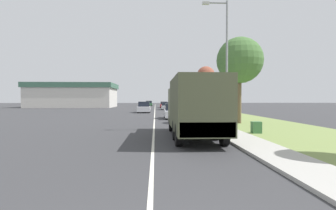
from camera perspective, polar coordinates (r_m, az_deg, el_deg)
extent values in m
plane|color=#38383A|center=(42.11, -2.90, -1.49)|extent=(180.00, 180.00, 0.00)
cube|color=silver|center=(42.11, -2.90, -1.48)|extent=(0.12, 120.00, 0.00)
cube|color=#ADAAA3|center=(42.34, 3.21, -1.39)|extent=(1.80, 120.00, 0.12)
cube|color=olive|center=(43.02, 9.05, -1.43)|extent=(7.00, 120.00, 0.02)
cube|color=#606647|center=(17.08, 4.13, -0.18)|extent=(2.34, 2.24, 2.22)
cube|color=#4C5138|center=(13.12, 6.22, 0.19)|extent=(2.34, 5.75, 2.61)
cube|color=#606647|center=(10.41, 8.64, -5.38)|extent=(2.22, 0.10, 0.60)
cube|color=red|center=(10.23, 3.83, -4.35)|extent=(0.12, 0.06, 0.12)
cube|color=red|center=(10.58, 13.34, -4.20)|extent=(0.12, 0.06, 0.12)
cylinder|color=black|center=(16.95, 0.74, -4.03)|extent=(0.30, 1.01, 1.01)
cylinder|color=black|center=(17.19, 7.55, -3.97)|extent=(0.30, 1.01, 1.01)
cylinder|color=black|center=(11.68, 2.34, -6.48)|extent=(0.30, 1.01, 1.01)
cylinder|color=black|center=(12.03, 12.11, -6.28)|extent=(0.30, 1.01, 1.01)
cylinder|color=black|center=(13.38, 1.68, -5.48)|extent=(0.30, 1.01, 1.01)
cylinder|color=black|center=(13.69, 10.25, -5.34)|extent=(0.30, 1.01, 1.01)
cube|color=silver|center=(27.80, 1.21, -1.88)|extent=(1.92, 4.16, 0.70)
cube|color=black|center=(27.85, 1.20, -0.42)|extent=(1.69, 1.87, 0.71)
cylinder|color=black|center=(29.10, -0.66, -2.13)|extent=(0.20, 0.64, 0.64)
cylinder|color=black|center=(29.21, 2.72, -2.12)|extent=(0.20, 0.64, 0.64)
cylinder|color=black|center=(26.44, -0.45, -2.49)|extent=(0.20, 0.64, 0.64)
cylinder|color=black|center=(26.57, 3.27, -2.47)|extent=(0.20, 0.64, 0.64)
cube|color=silver|center=(40.09, -5.24, -0.86)|extent=(1.87, 4.46, 0.74)
cube|color=black|center=(40.15, -5.23, 0.21)|extent=(1.65, 2.01, 0.75)
cylinder|color=black|center=(41.56, -6.30, -1.09)|extent=(0.20, 0.64, 0.64)
cylinder|color=black|center=(41.49, -4.00, -1.09)|extent=(0.20, 0.64, 0.64)
cylinder|color=black|center=(38.72, -6.57, -1.27)|extent=(0.20, 0.64, 0.64)
cylinder|color=black|center=(38.64, -4.09, -1.27)|extent=(0.20, 0.64, 0.64)
cube|color=#B7BABF|center=(50.18, -0.41, -0.47)|extent=(1.80, 4.23, 0.62)
cube|color=black|center=(50.25, -0.42, 0.26)|extent=(1.58, 1.90, 0.65)
cylinder|color=black|center=(51.51, -1.36, -0.61)|extent=(0.20, 0.64, 0.64)
cylinder|color=black|center=(51.58, 0.41, -0.60)|extent=(0.20, 0.64, 0.64)
cylinder|color=black|center=(48.81, -1.28, -0.72)|extent=(0.20, 0.64, 0.64)
cylinder|color=black|center=(48.88, 0.59, -0.71)|extent=(0.20, 0.64, 0.64)
cube|color=maroon|center=(60.95, -0.89, -0.15)|extent=(1.73, 4.57, 0.61)
cube|color=black|center=(61.03, -0.90, 0.44)|extent=(1.52, 2.05, 0.64)
cylinder|color=black|center=(62.40, -1.64, -0.26)|extent=(0.20, 0.64, 0.64)
cylinder|color=black|center=(62.44, -0.23, -0.26)|extent=(0.20, 0.64, 0.64)
cylinder|color=black|center=(59.48, -1.58, -0.34)|extent=(0.20, 0.64, 0.64)
cylinder|color=black|center=(59.53, -0.11, -0.34)|extent=(0.20, 0.64, 0.64)
cube|color=#336B3D|center=(76.85, -4.17, 0.17)|extent=(1.90, 4.90, 0.64)
cube|color=black|center=(76.93, -4.17, 0.67)|extent=(1.67, 2.20, 0.67)
cylinder|color=black|center=(78.44, -4.76, 0.07)|extent=(0.20, 0.64, 0.64)
cylinder|color=black|center=(78.40, -3.52, 0.07)|extent=(0.20, 0.64, 0.64)
cylinder|color=black|center=(75.31, -4.84, 0.01)|extent=(0.20, 0.64, 0.64)
cylinder|color=black|center=(75.27, -3.55, 0.02)|extent=(0.20, 0.64, 0.64)
cylinder|color=gray|center=(17.61, 12.69, 8.45)|extent=(0.14, 0.14, 8.32)
cylinder|color=gray|center=(18.38, 10.51, 21.03)|extent=(1.40, 0.11, 0.11)
cube|color=#B2B2AD|center=(18.23, 8.21, 21.11)|extent=(0.44, 0.24, 0.16)
cylinder|color=brown|center=(22.97, 15.31, 1.45)|extent=(0.31, 0.31, 4.26)
sphere|color=#477038|center=(23.20, 15.36, 9.37)|extent=(3.89, 3.89, 3.89)
cylinder|color=brown|center=(36.63, 8.23, 1.74)|extent=(0.35, 0.35, 4.65)
sphere|color=brown|center=(36.77, 8.24, 6.43)|extent=(2.48, 2.48, 2.48)
cube|color=#3D7042|center=(16.74, 18.66, -4.63)|extent=(0.55, 0.45, 0.70)
cube|color=beige|center=(69.12, -19.84, 1.50)|extent=(19.65, 12.05, 4.70)
cube|color=#3D6651|center=(69.19, -19.86, 3.93)|extent=(20.44, 12.53, 1.18)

